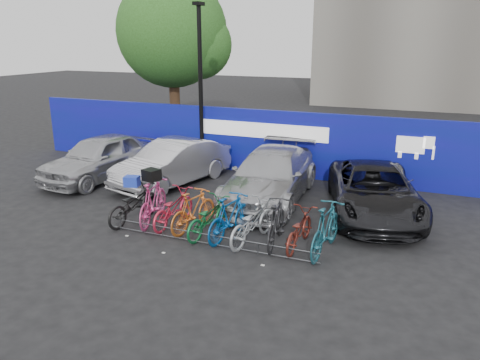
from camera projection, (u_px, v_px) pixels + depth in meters
The scene contains 21 objects.
ground at pixel (219, 236), 12.06m from camera, with size 100.00×100.00×0.00m, color black.
hoarding at pixel (288, 144), 17.02m from camera, with size 22.00×0.18×2.40m.
tree at pixel (177, 34), 21.96m from camera, with size 5.40×5.20×7.80m.
lamppost at pixel (201, 85), 17.06m from camera, with size 0.25×0.50×6.11m.
bike_rack at pixel (208, 239), 11.49m from camera, with size 5.60×0.03×0.30m.
car_0 at pixel (100, 157), 16.75m from camera, with size 1.90×4.73×1.61m, color #B0B1B5.
car_1 at pixel (172, 163), 16.16m from camera, with size 1.62×4.64×1.53m, color silver.
car_2 at pixel (271, 176), 14.59m from camera, with size 2.19×5.37×1.56m, color #B0B1B5.
car_3 at pixel (374, 191), 13.37m from camera, with size 2.36×5.11×1.42m, color black.
bike_0 at pixel (134, 204), 12.87m from camera, with size 0.69×1.97×1.04m, color black.
bike_1 at pixel (153, 202), 12.80m from camera, with size 0.57×2.03×1.22m, color #DF4288.
bike_2 at pixel (173, 208), 12.64m from camera, with size 0.65×1.88×0.99m, color #D12642.
bike_3 at pixel (193, 210), 12.31m from camera, with size 0.52×1.83×1.10m, color #CE6322.
bike_4 at pixel (209, 217), 12.00m from camera, with size 0.65×1.86×0.98m, color #106530.
bike_5 at pixel (230, 217), 11.78m from camera, with size 0.54×1.93×1.16m, color #0A4F9D.
bike_6 at pixel (252, 222), 11.58m from camera, with size 0.69×1.98×1.04m, color #A2A6AA.
bike_7 at pixel (276, 223), 11.42m from camera, with size 0.53×1.89×1.14m, color #242426.
bike_8 at pixel (299, 229), 11.30m from camera, with size 0.62×1.77×0.93m, color maroon.
bike_9 at pixel (326, 229), 10.95m from camera, with size 0.58×2.05×1.23m, color #1B5867.
cargo_crate at pixel (132, 181), 12.68m from camera, with size 0.39×0.30×0.28m, color #1E38C0.
cargo_topcase at pixel (152, 175), 12.58m from camera, with size 0.42×0.37×0.31m, color black.
Camera 1 is at (4.75, -10.07, 4.89)m, focal length 35.00 mm.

